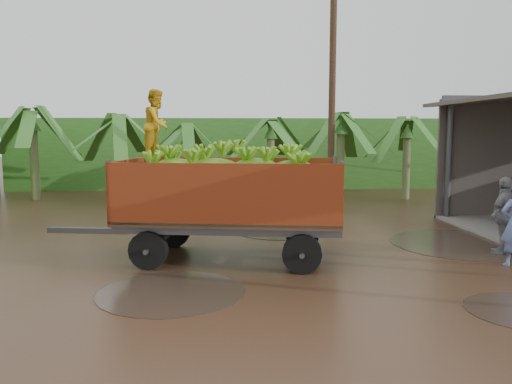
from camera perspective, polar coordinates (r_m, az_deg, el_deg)
ground at (r=11.11m, az=7.91°, el=-8.40°), size 100.00×100.00×0.00m
hedge_north at (r=26.52m, az=-3.25°, el=4.46°), size 22.00×3.00×3.60m
banana_trailer at (r=11.38m, az=-3.06°, el=-0.33°), size 6.97×3.14×3.89m
man_grey at (r=13.33m, az=26.58°, el=-2.41°), size 1.18×0.94×1.87m
utility_pole at (r=17.93m, az=8.70°, el=11.72°), size 1.20×0.24×8.79m
banana_plants at (r=17.30m, az=-16.12°, el=3.27°), size 24.98×20.28×4.42m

